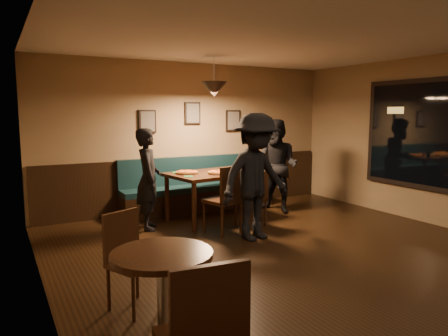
% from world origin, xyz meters
% --- Properties ---
extents(floor, '(7.00, 7.00, 0.00)m').
position_xyz_m(floor, '(0.00, 0.00, 0.00)').
color(floor, black).
rests_on(floor, ground).
extents(ceiling, '(7.00, 7.00, 0.00)m').
position_xyz_m(ceiling, '(0.00, 0.00, 2.80)').
color(ceiling, silver).
rests_on(ceiling, ground).
extents(wall_back, '(6.00, 0.00, 6.00)m').
position_xyz_m(wall_back, '(0.00, 3.50, 1.40)').
color(wall_back, '#8C704F').
rests_on(wall_back, ground).
extents(wall_left, '(0.00, 7.00, 7.00)m').
position_xyz_m(wall_left, '(-3.00, 0.00, 1.40)').
color(wall_left, '#8C704F').
rests_on(wall_left, ground).
extents(wainscot, '(5.88, 0.06, 1.00)m').
position_xyz_m(wainscot, '(0.00, 3.47, 0.50)').
color(wainscot, black).
rests_on(wainscot, ground).
extents(booth_bench, '(3.00, 0.60, 1.00)m').
position_xyz_m(booth_bench, '(0.00, 3.20, 0.50)').
color(booth_bench, '#0F232D').
rests_on(booth_bench, ground).
extents(window_frame, '(0.06, 2.56, 1.86)m').
position_xyz_m(window_frame, '(2.96, 0.50, 1.50)').
color(window_frame, black).
rests_on(window_frame, wall_right).
extents(window_glass, '(0.00, 2.40, 2.40)m').
position_xyz_m(window_glass, '(2.93, 0.50, 1.50)').
color(window_glass, black).
rests_on(window_glass, wall_right).
extents(picture_left, '(0.32, 0.04, 0.42)m').
position_xyz_m(picture_left, '(-0.90, 3.47, 1.70)').
color(picture_left, black).
rests_on(picture_left, wall_back).
extents(picture_center, '(0.32, 0.04, 0.42)m').
position_xyz_m(picture_center, '(0.00, 3.47, 1.85)').
color(picture_center, black).
rests_on(picture_center, wall_back).
extents(picture_right, '(0.32, 0.04, 0.42)m').
position_xyz_m(picture_right, '(0.90, 3.47, 1.70)').
color(picture_right, black).
rests_on(picture_right, wall_back).
extents(pendant_lamp, '(0.44, 0.44, 0.25)m').
position_xyz_m(pendant_lamp, '(-0.06, 2.46, 2.25)').
color(pendant_lamp, black).
rests_on(pendant_lamp, ceiling).
extents(dining_table, '(1.69, 1.23, 0.84)m').
position_xyz_m(dining_table, '(-0.06, 2.46, 0.42)').
color(dining_table, black).
rests_on(dining_table, floor).
extents(chair_near_left, '(0.57, 0.57, 1.06)m').
position_xyz_m(chair_near_left, '(-0.33, 1.68, 0.53)').
color(chair_near_left, black).
rests_on(chair_near_left, floor).
extents(chair_near_right, '(0.48, 0.48, 0.92)m').
position_xyz_m(chair_near_right, '(0.26, 1.79, 0.46)').
color(chair_near_right, black).
rests_on(chair_near_right, floor).
extents(diner_left, '(0.54, 0.68, 1.62)m').
position_xyz_m(diner_left, '(-1.26, 2.44, 0.81)').
color(diner_left, black).
rests_on(diner_left, floor).
extents(diner_right, '(0.95, 1.04, 1.74)m').
position_xyz_m(diner_right, '(1.23, 2.39, 0.87)').
color(diner_right, black).
rests_on(diner_right, floor).
extents(diner_front, '(1.28, 0.85, 1.85)m').
position_xyz_m(diner_front, '(-0.06, 1.15, 0.93)').
color(diner_front, black).
rests_on(diner_front, floor).
extents(pizza_a, '(0.49, 0.49, 0.04)m').
position_xyz_m(pizza_a, '(-0.54, 2.54, 0.86)').
color(pizza_a, orange).
rests_on(pizza_a, dining_table).
extents(pizza_b, '(0.46, 0.46, 0.04)m').
position_xyz_m(pizza_b, '(-0.07, 2.27, 0.86)').
color(pizza_b, orange).
rests_on(pizza_b, dining_table).
extents(pizza_c, '(0.40, 0.40, 0.04)m').
position_xyz_m(pizza_c, '(0.42, 2.58, 0.86)').
color(pizza_c, orange).
rests_on(pizza_c, dining_table).
extents(soda_glass, '(0.08, 0.08, 0.16)m').
position_xyz_m(soda_glass, '(0.57, 2.15, 0.92)').
color(soda_glass, black).
rests_on(soda_glass, dining_table).
extents(tabasco_bottle, '(0.03, 0.03, 0.11)m').
position_xyz_m(tabasco_bottle, '(0.40, 2.40, 0.89)').
color(tabasco_bottle, '#A40511').
rests_on(tabasco_bottle, dining_table).
extents(napkin_a, '(0.16, 0.16, 0.01)m').
position_xyz_m(napkin_a, '(-0.63, 2.74, 0.84)').
color(napkin_a, '#227F32').
rests_on(napkin_a, dining_table).
extents(napkin_b, '(0.18, 0.18, 0.01)m').
position_xyz_m(napkin_b, '(-0.66, 2.21, 0.84)').
color(napkin_b, '#207A37').
rests_on(napkin_b, dining_table).
extents(cutlery_set, '(0.17, 0.09, 0.00)m').
position_xyz_m(cutlery_set, '(-0.10, 2.09, 0.84)').
color(cutlery_set, '#B8B8BC').
rests_on(cutlery_set, dining_table).
extents(cafe_table, '(0.99, 0.99, 0.82)m').
position_xyz_m(cafe_table, '(-2.32, -1.01, 0.41)').
color(cafe_table, black).
rests_on(cafe_table, floor).
extents(cafe_chair_far, '(0.54, 0.54, 0.93)m').
position_xyz_m(cafe_chair_far, '(-2.28, -0.17, 0.46)').
color(cafe_chair_far, black).
rests_on(cafe_chair_far, floor).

